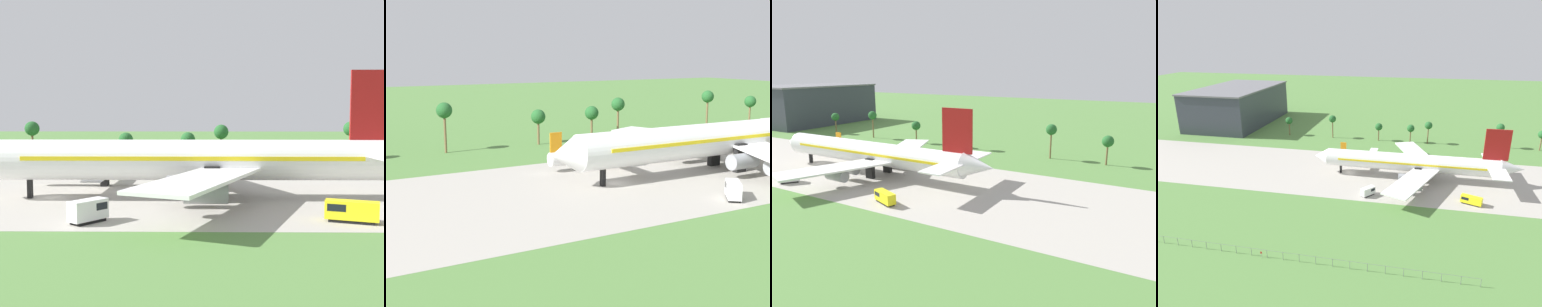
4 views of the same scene
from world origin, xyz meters
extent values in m
plane|color=#517F3D|center=(0.00, 0.00, 0.00)|extent=(600.00, 600.00, 0.00)
cube|color=#A8A399|center=(0.00, 0.00, 0.01)|extent=(320.00, 44.00, 0.02)
cylinder|color=white|center=(22.52, -0.35, 6.15)|extent=(61.10, 6.34, 6.34)
cone|color=white|center=(-10.57, -0.35, 6.15)|extent=(5.07, 6.21, 6.21)
cube|color=yellow|center=(22.52, -0.35, 6.63)|extent=(51.94, 6.47, 0.63)
cube|color=white|center=(24.08, 13.61, 5.04)|extent=(18.10, 28.98, 0.44)
cylinder|color=gray|center=(21.92, -7.96, 3.22)|extent=(5.71, 2.85, 2.85)
cylinder|color=gray|center=(21.92, 7.25, 3.22)|extent=(5.71, 2.85, 2.85)
cylinder|color=gray|center=(24.49, 13.59, 3.22)|extent=(5.71, 2.85, 2.85)
cube|color=black|center=(-3.15, -0.35, 2.76)|extent=(0.70, 0.90, 5.52)
cube|color=black|center=(25.57, -3.84, 2.76)|extent=(2.40, 1.20, 5.52)
cube|color=black|center=(25.57, 3.13, 2.76)|extent=(2.40, 1.20, 5.52)
cylinder|color=white|center=(6.13, 13.00, 2.58)|extent=(25.28, 3.06, 2.71)
cube|color=orange|center=(-5.23, 13.16, 5.83)|extent=(2.44, 0.27, 3.80)
cube|color=white|center=(6.13, 13.00, 2.31)|extent=(3.57, 22.76, 0.24)
cube|color=black|center=(6.13, 13.00, 1.29)|extent=(1.23, 2.46, 2.58)
cube|color=black|center=(10.04, -17.53, 0.20)|extent=(4.01, 4.42, 0.40)
cube|color=white|center=(10.04, -17.53, 1.63)|extent=(4.63, 5.13, 2.46)
cube|color=black|center=(10.88, -16.46, 2.00)|extent=(2.67, 2.62, 0.90)
cylinder|color=brown|center=(20.86, 43.60, 3.24)|extent=(0.56, 0.56, 6.48)
sphere|color=#235B28|center=(20.86, 43.60, 7.08)|extent=(3.60, 3.60, 3.60)
cylinder|color=brown|center=(61.01, 43.60, 4.58)|extent=(0.56, 0.56, 9.16)
sphere|color=#235B28|center=(61.01, 43.60, 9.76)|extent=(3.60, 3.60, 3.60)
cylinder|color=brown|center=(78.86, 43.60, 3.46)|extent=(0.56, 0.56, 6.92)
sphere|color=#235B28|center=(78.86, 43.60, 7.52)|extent=(3.60, 3.60, 3.60)
cylinder|color=brown|center=(29.10, 43.60, 4.18)|extent=(0.56, 0.56, 8.37)
sphere|color=#235B28|center=(29.10, 43.60, 8.97)|extent=(3.60, 3.60, 3.60)
cylinder|color=brown|center=(5.44, 43.60, 3.19)|extent=(0.56, 0.56, 6.39)
sphere|color=#235B28|center=(5.44, 43.60, 6.99)|extent=(3.60, 3.60, 3.60)
cylinder|color=brown|center=(-17.92, 43.60, 4.58)|extent=(0.56, 0.56, 9.16)
sphere|color=#235B28|center=(-17.92, 43.60, 9.76)|extent=(3.60, 3.60, 3.60)
camera|label=1|loc=(23.62, -75.33, 13.25)|focal=45.00mm
camera|label=2|loc=(-50.59, -75.82, 22.50)|focal=50.00mm
camera|label=3|loc=(96.78, -76.30, 28.96)|focal=35.00mm
camera|label=4|loc=(25.39, -117.59, 50.27)|focal=32.00mm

